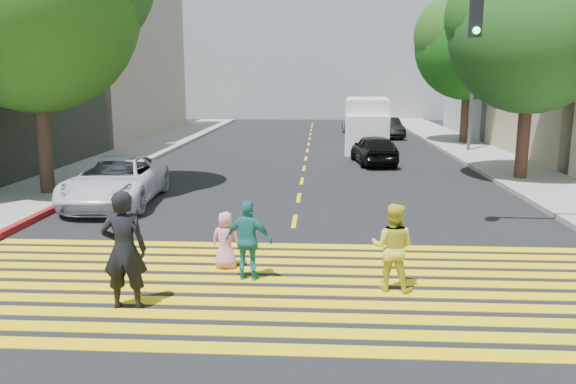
# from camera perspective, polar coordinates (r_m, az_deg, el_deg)

# --- Properties ---
(ground) EXTENTS (120.00, 120.00, 0.00)m
(ground) POSITION_cam_1_polar(r_m,az_deg,el_deg) (9.20, -1.09, -12.33)
(ground) COLOR black
(sidewalk_left) EXTENTS (3.00, 40.00, 0.15)m
(sidewalk_left) POSITION_cam_1_polar(r_m,az_deg,el_deg) (31.95, -13.45, 4.58)
(sidewalk_left) COLOR gray
(sidewalk_left) RESTS_ON ground
(sidewalk_right) EXTENTS (3.00, 60.00, 0.15)m
(sidewalk_right) POSITION_cam_1_polar(r_m,az_deg,el_deg) (24.95, 21.58, 2.24)
(sidewalk_right) COLOR gray
(sidewalk_right) RESTS_ON ground
(curb_red) EXTENTS (0.20, 8.00, 0.16)m
(curb_red) POSITION_cam_1_polar(r_m,az_deg,el_deg) (16.66, -23.80, -2.15)
(curb_red) COLOR maroon
(curb_red) RESTS_ON ground
(crosswalk) EXTENTS (13.40, 5.30, 0.01)m
(crosswalk) POSITION_cam_1_polar(r_m,az_deg,el_deg) (10.38, -0.55, -9.47)
(crosswalk) COLOR yellow
(crosswalk) RESTS_ON ground
(lane_line) EXTENTS (0.12, 34.40, 0.01)m
(lane_line) POSITION_cam_1_polar(r_m,az_deg,el_deg) (31.13, 2.04, 4.58)
(lane_line) COLOR yellow
(lane_line) RESTS_ON ground
(building_left_tan) EXTENTS (12.00, 16.00, 10.00)m
(building_left_tan) POSITION_cam_1_polar(r_m,az_deg,el_deg) (40.05, -21.85, 12.47)
(building_left_tan) COLOR tan
(building_left_tan) RESTS_ON ground
(building_right_grey) EXTENTS (10.00, 10.00, 10.00)m
(building_right_grey) POSITION_cam_1_polar(r_m,az_deg,el_deg) (41.01, 24.32, 12.24)
(building_right_grey) COLOR gray
(building_right_grey) RESTS_ON ground
(backdrop_block) EXTENTS (30.00, 8.00, 12.00)m
(backdrop_block) POSITION_cam_1_polar(r_m,az_deg,el_deg) (56.45, 2.67, 13.73)
(backdrop_block) COLOR gray
(backdrop_block) RESTS_ON ground
(tree_right_near) EXTENTS (7.47, 7.19, 8.32)m
(tree_right_near) POSITION_cam_1_polar(r_m,az_deg,el_deg) (22.18, 23.81, 15.45)
(tree_right_near) COLOR #36231E
(tree_right_near) RESTS_ON ground
(tree_right_far) EXTENTS (6.86, 6.46, 8.61)m
(tree_right_far) POSITION_cam_1_polar(r_m,az_deg,el_deg) (33.76, 18.04, 14.46)
(tree_right_far) COLOR #401D16
(tree_right_far) RESTS_ON ground
(pedestrian_man) EXTENTS (0.76, 0.54, 1.98)m
(pedestrian_man) POSITION_cam_1_polar(r_m,az_deg,el_deg) (9.50, -16.30, -5.67)
(pedestrian_man) COLOR black
(pedestrian_man) RESTS_ON ground
(pedestrian_woman) EXTENTS (0.91, 0.80, 1.58)m
(pedestrian_woman) POSITION_cam_1_polar(r_m,az_deg,el_deg) (10.12, 10.57, -5.54)
(pedestrian_woman) COLOR yellow
(pedestrian_woman) RESTS_ON ground
(pedestrian_child) EXTENTS (0.58, 0.40, 1.15)m
(pedestrian_child) POSITION_cam_1_polar(r_m,az_deg,el_deg) (11.19, -6.35, -4.90)
(pedestrian_child) COLOR pink
(pedestrian_child) RESTS_ON ground
(pedestrian_extra) EXTENTS (0.93, 0.49, 1.52)m
(pedestrian_extra) POSITION_cam_1_polar(r_m,az_deg,el_deg) (10.47, -4.03, -4.95)
(pedestrian_extra) COLOR teal
(pedestrian_extra) RESTS_ON ground
(white_sedan) EXTENTS (2.64, 5.19, 1.41)m
(white_sedan) POSITION_cam_1_polar(r_m,az_deg,el_deg) (17.63, -17.11, 1.10)
(white_sedan) COLOR silver
(white_sedan) RESTS_ON ground
(dark_car_near) EXTENTS (2.01, 4.07, 1.33)m
(dark_car_near) POSITION_cam_1_polar(r_m,az_deg,el_deg) (25.07, 8.71, 4.32)
(dark_car_near) COLOR black
(dark_car_near) RESTS_ON ground
(silver_car) EXTENTS (2.19, 4.76, 1.35)m
(silver_car) POSITION_cam_1_polar(r_m,az_deg,el_deg) (38.33, 7.17, 6.79)
(silver_car) COLOR gray
(silver_car) RESTS_ON ground
(dark_car_parked) EXTENTS (1.79, 3.99, 1.27)m
(dark_car_parked) POSITION_cam_1_polar(r_m,az_deg,el_deg) (36.69, 10.15, 6.44)
(dark_car_parked) COLOR black
(dark_car_parked) RESTS_ON ground
(white_van) EXTENTS (2.51, 5.86, 2.70)m
(white_van) POSITION_cam_1_polar(r_m,az_deg,el_deg) (30.02, 8.02, 6.68)
(white_van) COLOR white
(white_van) RESTS_ON ground
(street_lamp) EXTENTS (2.15, 0.72, 9.58)m
(street_lamp) POSITION_cam_1_polar(r_m,az_deg,el_deg) (29.83, 18.12, 14.32)
(street_lamp) COLOR #585662
(street_lamp) RESTS_ON ground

